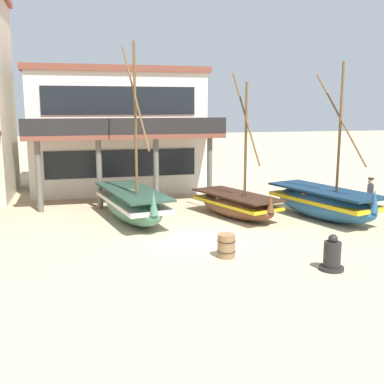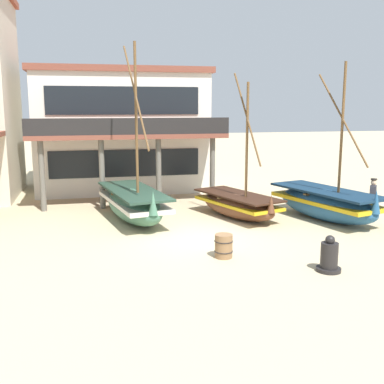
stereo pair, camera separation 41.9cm
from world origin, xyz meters
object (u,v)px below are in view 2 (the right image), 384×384
at_px(fishing_boat_near_left, 134,203).
at_px(harbor_building_main, 120,129).
at_px(fishing_boat_far_right, 238,204).
at_px(wooden_barrel, 224,246).
at_px(fishing_boat_centre_large, 326,203).
at_px(fisherman_by_hull, 372,200).
at_px(capstan_winch, 329,257).

distance_m(fishing_boat_near_left, harbor_building_main, 8.78).
xyz_separation_m(fishing_boat_near_left, harbor_building_main, (0.16, 8.42, 2.47)).
relative_size(fishing_boat_far_right, wooden_barrel, 8.06).
distance_m(fishing_boat_near_left, wooden_barrel, 5.52).
height_order(fishing_boat_centre_large, fisherman_by_hull, fishing_boat_centre_large).
relative_size(fishing_boat_centre_large, wooden_barrel, 8.55).
height_order(fishing_boat_near_left, fisherman_by_hull, fishing_boat_near_left).
xyz_separation_m(fishing_boat_near_left, fisherman_by_hull, (8.91, -2.22, 0.15)).
bearing_deg(harbor_building_main, wooden_barrel, -81.82).
bearing_deg(wooden_barrel, capstan_winch, -35.81).
xyz_separation_m(fishing_boat_far_right, wooden_barrel, (-2.00, -4.67, -0.19)).
bearing_deg(fishing_boat_near_left, harbor_building_main, 88.91).
xyz_separation_m(fishing_boat_near_left, wooden_barrel, (2.10, -5.09, -0.34)).
relative_size(wooden_barrel, harbor_building_main, 0.07).
xyz_separation_m(wooden_barrel, harbor_building_main, (-1.94, 13.51, 2.81)).
distance_m(fishing_boat_far_right, capstan_winch, 6.43).
relative_size(fishing_boat_near_left, fishing_boat_centre_large, 1.11).
distance_m(fishing_boat_centre_large, fisherman_by_hull, 1.71).
bearing_deg(fishing_boat_near_left, fisherman_by_hull, -13.97).
bearing_deg(fisherman_by_hull, fishing_boat_near_left, 166.03).
bearing_deg(harbor_building_main, fishing_boat_near_left, -91.09).
bearing_deg(fisherman_by_hull, fishing_boat_centre_large, 156.65).
relative_size(fisherman_by_hull, harbor_building_main, 0.17).
relative_size(fishing_boat_near_left, fisherman_by_hull, 3.95).
bearing_deg(wooden_barrel, harbor_building_main, 98.18).
distance_m(fishing_boat_near_left, fishing_boat_centre_large, 7.51).
distance_m(fishing_boat_far_right, harbor_building_main, 10.03).
bearing_deg(fishing_boat_far_right, wooden_barrel, -113.16).
relative_size(fishing_boat_centre_large, fisherman_by_hull, 3.55).
bearing_deg(fishing_boat_centre_large, fishing_boat_far_right, 161.00).
height_order(fishing_boat_near_left, harbor_building_main, fishing_boat_near_left).
xyz_separation_m(fisherman_by_hull, capstan_winch, (-4.38, -4.62, -0.44)).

